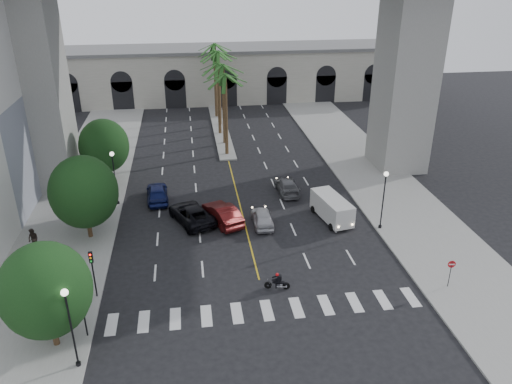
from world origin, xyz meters
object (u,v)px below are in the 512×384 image
at_px(lamp_post_left_far, 114,174).
at_px(car_a, 262,218).
at_px(lamp_post_right, 384,195).
at_px(motorcycle_rider, 278,282).
at_px(do_not_enter_sign, 451,268).
at_px(car_b, 222,214).
at_px(traffic_signal_far, 92,267).
at_px(car_d, 287,186).
at_px(lamp_post_left_near, 70,322).
at_px(cargo_van, 332,208).
at_px(pedestrian_a, 43,277).
at_px(pedestrian_b, 33,239).
at_px(car_e, 157,193).
at_px(traffic_signal_near, 82,304).
at_px(car_c, 191,214).

bearing_deg(lamp_post_left_far, car_a, -24.11).
distance_m(lamp_post_right, motorcycle_rider, 12.83).
bearing_deg(do_not_enter_sign, car_b, 148.77).
bearing_deg(car_b, traffic_signal_far, 24.62).
height_order(car_a, car_d, car_a).
xyz_separation_m(lamp_post_left_near, car_a, (12.90, 15.23, -2.52)).
height_order(car_b, cargo_van, cargo_van).
relative_size(motorcycle_rider, car_a, 0.43).
bearing_deg(do_not_enter_sign, motorcycle_rider, 179.84).
bearing_deg(do_not_enter_sign, car_d, 122.39).
height_order(lamp_post_right, traffic_signal_far, lamp_post_right).
relative_size(lamp_post_left_near, pedestrian_a, 2.94).
xyz_separation_m(car_b, car_d, (6.85, 5.43, -0.17)).
xyz_separation_m(car_d, pedestrian_b, (-22.00, -8.04, 0.35)).
distance_m(lamp_post_right, car_e, 21.05).
bearing_deg(lamp_post_left_near, pedestrian_a, 114.45).
xyz_separation_m(traffic_signal_far, pedestrian_b, (-5.75, 7.02, -1.47)).
xyz_separation_m(lamp_post_left_far, car_a, (12.90, -5.77, -2.52)).
height_order(traffic_signal_near, motorcycle_rider, traffic_signal_near).
relative_size(pedestrian_a, pedestrian_b, 1.02).
bearing_deg(lamp_post_left_near, car_b, 59.51).
relative_size(car_c, cargo_van, 1.07).
xyz_separation_m(lamp_post_right, traffic_signal_far, (-22.70, -6.50, -0.71)).
xyz_separation_m(car_a, do_not_enter_sign, (11.50, -11.08, 0.93)).
height_order(traffic_signal_near, cargo_van, traffic_signal_near).
bearing_deg(car_c, car_b, 145.58).
bearing_deg(car_d, car_a, 60.54).
relative_size(car_b, car_d, 1.10).
xyz_separation_m(motorcycle_rider, car_a, (0.36, 9.47, 0.11)).
bearing_deg(car_a, do_not_enter_sign, 136.47).
bearing_deg(cargo_van, traffic_signal_near, -157.51).
height_order(lamp_post_right, car_c, lamp_post_right).
distance_m(traffic_signal_near, car_d, 25.11).
distance_m(car_e, pedestrian_a, 15.36).
bearing_deg(lamp_post_left_far, motorcycle_rider, -50.55).
bearing_deg(traffic_signal_far, lamp_post_left_near, -90.88).
height_order(motorcycle_rider, pedestrian_a, pedestrian_a).
bearing_deg(car_d, do_not_enter_sign, 113.94).
distance_m(lamp_post_right, car_c, 16.59).
bearing_deg(car_e, car_d, 176.10).
bearing_deg(car_d, lamp_post_left_near, 51.95).
bearing_deg(lamp_post_right, pedestrian_a, -169.20).
bearing_deg(car_e, car_b, 133.18).
xyz_separation_m(lamp_post_right, do_not_enter_sign, (1.60, -8.85, -1.59)).
height_order(lamp_post_left_near, traffic_signal_near, lamp_post_left_near).
bearing_deg(lamp_post_left_far, lamp_post_right, -19.33).
xyz_separation_m(car_c, car_e, (-3.13, 4.80, 0.04)).
height_order(lamp_post_left_near, motorcycle_rider, lamp_post_left_near).
bearing_deg(lamp_post_right, do_not_enter_sign, -79.76).
height_order(lamp_post_right, pedestrian_b, lamp_post_right).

